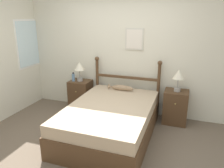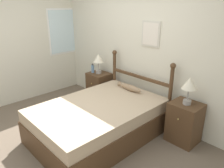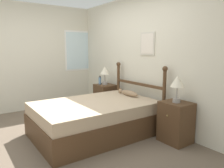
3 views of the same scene
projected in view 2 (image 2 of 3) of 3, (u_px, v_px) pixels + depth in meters
The scene contains 11 objects.
ground_plane at pixel (64, 146), 3.39m from camera, with size 16.00×16.00×0.00m, color brown.
wall_back at pixel (139, 49), 4.05m from camera, with size 6.40×0.08×2.55m.
wall_left at pixel (4, 45), 4.40m from camera, with size 0.08×6.40×2.55m.
bed at pixel (99, 120), 3.56m from camera, with size 1.39×2.06×0.57m.
headboard at pixel (139, 83), 4.06m from camera, with size 1.42×0.09×1.20m.
nightstand_left at pixel (99, 87), 4.81m from camera, with size 0.45×0.42×0.66m.
nightstand_right at pixel (184, 123), 3.41m from camera, with size 0.45×0.42×0.66m.
table_lamp_left at pixel (98, 60), 4.58m from camera, with size 0.22×0.22×0.42m.
table_lamp_right at pixel (189, 85), 3.18m from camera, with size 0.22×0.22×0.42m.
bottle at pixel (93, 69), 4.71m from camera, with size 0.06×0.06×0.20m.
fish_pillow at pixel (129, 87), 3.99m from camera, with size 0.53×0.10×0.11m.
Camera 2 is at (2.57, -1.40, 2.10)m, focal length 35.00 mm.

